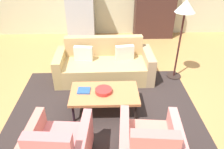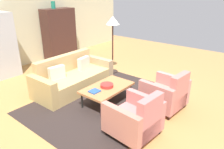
% 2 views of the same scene
% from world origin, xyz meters
% --- Properties ---
extents(ground_plane, '(11.89, 11.89, 0.00)m').
position_xyz_m(ground_plane, '(0.00, 0.00, 0.00)').
color(ground_plane, '#BC864A').
extents(wall_back, '(9.91, 0.12, 2.80)m').
position_xyz_m(wall_back, '(0.00, 3.67, 1.40)').
color(wall_back, beige).
rests_on(wall_back, ground).
extents(area_rug, '(3.40, 2.60, 0.01)m').
position_xyz_m(area_rug, '(-0.16, -0.23, 0.00)').
color(area_rug, '#2F2523').
rests_on(area_rug, ground).
extents(couch, '(2.11, 0.93, 0.86)m').
position_xyz_m(couch, '(-0.16, 0.91, 0.29)').
color(couch, tan).
rests_on(couch, ground).
extents(coffee_table, '(1.20, 0.70, 0.40)m').
position_xyz_m(coffee_table, '(-0.16, -0.28, 0.37)').
color(coffee_table, black).
rests_on(coffee_table, ground).
extents(armchair_left, '(0.86, 0.86, 0.88)m').
position_xyz_m(armchair_left, '(-0.76, -1.44, 0.34)').
color(armchair_left, black).
rests_on(armchair_left, ground).
extents(armchair_right, '(0.87, 0.87, 0.88)m').
position_xyz_m(armchair_right, '(0.44, -1.44, 0.34)').
color(armchair_right, black).
rests_on(armchair_right, ground).
extents(fruit_bowl, '(0.29, 0.29, 0.07)m').
position_xyz_m(fruit_bowl, '(-0.17, -0.28, 0.44)').
color(fruit_bowl, red).
rests_on(fruit_bowl, coffee_table).
extents(book_stack, '(0.23, 0.21, 0.03)m').
position_xyz_m(book_stack, '(-0.52, -0.23, 0.41)').
color(book_stack, '#295194').
rests_on(book_stack, coffee_table).
extents(cabinet, '(1.20, 0.51, 1.80)m').
position_xyz_m(cabinet, '(1.40, 3.32, 0.90)').
color(cabinet, '#40241F').
rests_on(cabinet, ground).
extents(vase_tall, '(0.15, 0.15, 0.25)m').
position_xyz_m(vase_tall, '(1.25, 3.32, 1.92)').
color(vase_tall, '#1D7960').
rests_on(vase_tall, cabinet).
extents(floor_lamp, '(0.40, 0.40, 1.72)m').
position_xyz_m(floor_lamp, '(1.44, 0.84, 1.44)').
color(floor_lamp, '#2C201C').
rests_on(floor_lamp, ground).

